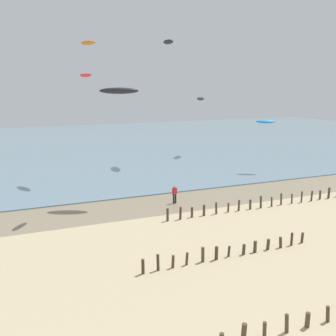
{
  "coord_description": "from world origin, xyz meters",
  "views": [
    {
      "loc": [
        -9.94,
        -9.12,
        10.63
      ],
      "look_at": [
        -1.16,
        11.72,
        5.87
      ],
      "focal_mm": 42.69,
      "sensor_mm": 36.0,
      "label": 1
    }
  ],
  "objects_px": {
    "person_nearest_camera": "(175,194)",
    "kite_aloft_3": "(86,75)",
    "kite_aloft_2": "(88,43)",
    "kite_aloft_1": "(168,42)",
    "kite_aloft_8": "(201,99)",
    "kite_aloft_9": "(119,91)",
    "kite_aloft_5": "(266,122)"
  },
  "relations": [
    {
      "from": "kite_aloft_8",
      "to": "kite_aloft_1",
      "type": "bearing_deg",
      "value": -28.58
    },
    {
      "from": "kite_aloft_5",
      "to": "kite_aloft_8",
      "type": "height_order",
      "value": "kite_aloft_8"
    },
    {
      "from": "kite_aloft_2",
      "to": "kite_aloft_9",
      "type": "distance_m",
      "value": 11.22
    },
    {
      "from": "kite_aloft_1",
      "to": "kite_aloft_8",
      "type": "relative_size",
      "value": 1.08
    },
    {
      "from": "kite_aloft_2",
      "to": "kite_aloft_8",
      "type": "relative_size",
      "value": 0.84
    },
    {
      "from": "kite_aloft_1",
      "to": "kite_aloft_5",
      "type": "xyz_separation_m",
      "value": [
        8.39,
        -10.49,
        -9.89
      ]
    },
    {
      "from": "kite_aloft_3",
      "to": "kite_aloft_8",
      "type": "bearing_deg",
      "value": -11.12
    },
    {
      "from": "kite_aloft_2",
      "to": "person_nearest_camera",
      "type": "bearing_deg",
      "value": 178.81
    },
    {
      "from": "kite_aloft_1",
      "to": "kite_aloft_3",
      "type": "relative_size",
      "value": 1.77
    },
    {
      "from": "kite_aloft_1",
      "to": "kite_aloft_2",
      "type": "distance_m",
      "value": 13.22
    },
    {
      "from": "kite_aloft_2",
      "to": "kite_aloft_9",
      "type": "relative_size",
      "value": 0.75
    },
    {
      "from": "person_nearest_camera",
      "to": "kite_aloft_1",
      "type": "distance_m",
      "value": 25.06
    },
    {
      "from": "person_nearest_camera",
      "to": "kite_aloft_3",
      "type": "relative_size",
      "value": 0.91
    },
    {
      "from": "kite_aloft_1",
      "to": "kite_aloft_8",
      "type": "distance_m",
      "value": 10.63
    },
    {
      "from": "kite_aloft_2",
      "to": "kite_aloft_9",
      "type": "height_order",
      "value": "kite_aloft_2"
    },
    {
      "from": "person_nearest_camera",
      "to": "kite_aloft_8",
      "type": "height_order",
      "value": "kite_aloft_8"
    },
    {
      "from": "kite_aloft_3",
      "to": "kite_aloft_9",
      "type": "xyz_separation_m",
      "value": [
        3.24,
        1.92,
        -1.29
      ]
    },
    {
      "from": "kite_aloft_5",
      "to": "kite_aloft_1",
      "type": "bearing_deg",
      "value": -23.4
    },
    {
      "from": "kite_aloft_1",
      "to": "kite_aloft_8",
      "type": "xyz_separation_m",
      "value": [
        6.67,
        3.35,
        -7.58
      ]
    },
    {
      "from": "person_nearest_camera",
      "to": "kite_aloft_3",
      "type": "bearing_deg",
      "value": 173.76
    },
    {
      "from": "kite_aloft_2",
      "to": "kite_aloft_8",
      "type": "bearing_deg",
      "value": -84.67
    },
    {
      "from": "kite_aloft_8",
      "to": "kite_aloft_9",
      "type": "distance_m",
      "value": 26.43
    },
    {
      "from": "kite_aloft_2",
      "to": "kite_aloft_5",
      "type": "relative_size",
      "value": 1.1
    },
    {
      "from": "kite_aloft_2",
      "to": "kite_aloft_5",
      "type": "distance_m",
      "value": 22.56
    },
    {
      "from": "person_nearest_camera",
      "to": "kite_aloft_8",
      "type": "relative_size",
      "value": 0.55
    },
    {
      "from": "kite_aloft_2",
      "to": "kite_aloft_3",
      "type": "bearing_deg",
      "value": 145.7
    },
    {
      "from": "kite_aloft_1",
      "to": "kite_aloft_5",
      "type": "distance_m",
      "value": 16.69
    },
    {
      "from": "person_nearest_camera",
      "to": "kite_aloft_1",
      "type": "bearing_deg",
      "value": 68.76
    },
    {
      "from": "person_nearest_camera",
      "to": "kite_aloft_2",
      "type": "bearing_deg",
      "value": 109.81
    },
    {
      "from": "person_nearest_camera",
      "to": "kite_aloft_2",
      "type": "relative_size",
      "value": 0.66
    },
    {
      "from": "person_nearest_camera",
      "to": "kite_aloft_5",
      "type": "bearing_deg",
      "value": 27.41
    },
    {
      "from": "kite_aloft_5",
      "to": "kite_aloft_2",
      "type": "bearing_deg",
      "value": 14.89
    }
  ]
}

